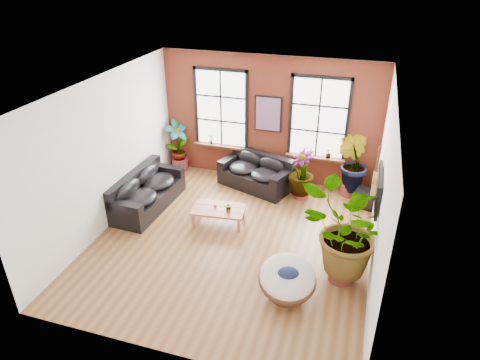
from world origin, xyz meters
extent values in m
cube|color=brown|center=(0.00, 0.00, -0.01)|extent=(6.00, 6.50, 0.02)
cube|color=white|center=(0.00, 0.00, 3.51)|extent=(6.00, 6.50, 0.02)
cube|color=#5C2115|center=(0.00, 3.26, 1.75)|extent=(6.00, 0.02, 3.50)
cube|color=silver|center=(0.00, -3.26, 1.75)|extent=(6.00, 0.02, 3.50)
cube|color=silver|center=(-3.01, 0.00, 1.75)|extent=(0.02, 6.50, 3.50)
cube|color=silver|center=(3.01, 0.00, 1.75)|extent=(0.02, 6.50, 3.50)
cube|color=white|center=(-1.35, 3.20, 1.95)|extent=(1.40, 0.02, 2.10)
cube|color=#3E1E11|center=(-1.35, 3.13, 0.87)|extent=(1.60, 0.22, 0.06)
cube|color=white|center=(1.35, 3.20, 1.95)|extent=(1.40, 0.02, 2.10)
cube|color=#3E1E11|center=(1.35, 3.13, 0.87)|extent=(1.60, 0.22, 0.06)
cube|color=black|center=(-0.17, 2.61, 0.22)|extent=(2.17, 1.56, 0.45)
cube|color=black|center=(-0.05, 2.95, 0.67)|extent=(1.93, 0.88, 0.46)
cube|color=black|center=(-0.98, 2.90, 0.56)|extent=(0.54, 0.98, 0.23)
cube|color=black|center=(0.64, 2.32, 0.56)|extent=(0.54, 0.98, 0.23)
ellipsoid|color=black|center=(-0.54, 2.68, 0.51)|extent=(1.04, 1.03, 0.25)
ellipsoid|color=black|center=(-0.45, 2.94, 0.67)|extent=(0.86, 0.52, 0.44)
ellipsoid|color=black|center=(0.16, 2.43, 0.51)|extent=(1.04, 1.03, 0.25)
ellipsoid|color=black|center=(0.26, 2.69, 0.67)|extent=(0.86, 0.52, 0.44)
cube|color=black|center=(-2.51, 0.78, 0.22)|extent=(1.09, 2.35, 0.45)
cube|color=black|center=(-2.87, 0.80, 0.68)|extent=(0.36, 2.31, 0.46)
cube|color=black|center=(-2.57, -0.25, 0.57)|extent=(0.97, 0.29, 0.24)
cube|color=black|center=(-2.45, 1.81, 0.57)|extent=(0.97, 0.29, 0.24)
ellipsoid|color=black|center=(-2.48, 0.32, 0.51)|extent=(0.86, 1.05, 0.26)
ellipsoid|color=black|center=(-2.76, 0.33, 0.68)|extent=(0.31, 1.02, 0.44)
ellipsoid|color=black|center=(-2.43, 1.23, 0.51)|extent=(0.86, 1.05, 0.26)
ellipsoid|color=black|center=(-2.71, 1.25, 0.68)|extent=(0.31, 1.02, 0.44)
cube|color=#A65C3C|center=(-0.54, 0.60, 0.37)|extent=(1.31, 0.84, 0.05)
cube|color=#3E1E11|center=(-0.52, 0.48, 0.40)|extent=(1.24, 0.14, 0.00)
cube|color=#3E1E11|center=(-0.55, 0.71, 0.40)|extent=(1.24, 0.14, 0.00)
cube|color=#A65C3C|center=(-1.05, 0.25, 0.17)|extent=(0.07, 0.07, 0.35)
cube|color=#A65C3C|center=(0.04, 0.37, 0.17)|extent=(0.07, 0.07, 0.35)
cube|color=#A65C3C|center=(-1.11, 0.82, 0.17)|extent=(0.07, 0.07, 0.35)
cube|color=#A65C3C|center=(-0.02, 0.94, 0.17)|extent=(0.07, 0.07, 0.35)
cylinder|color=#D73557|center=(-0.63, 0.63, 0.44)|extent=(0.08, 0.08, 0.08)
cylinder|color=#4D2C1B|center=(1.53, -1.39, 0.12)|extent=(0.77, 0.77, 0.25)
torus|color=#4D2C1B|center=(1.53, -1.39, 0.42)|extent=(1.33, 1.33, 0.49)
ellipsoid|color=silver|center=(1.53, -1.39, 0.48)|extent=(1.30, 1.34, 0.67)
ellipsoid|color=#151D42|center=(1.55, -1.44, 0.60)|extent=(0.49, 0.43, 0.19)
cube|color=black|center=(0.00, 3.19, 1.95)|extent=(0.74, 0.04, 0.98)
cube|color=#0C7F8C|center=(0.00, 3.16, 1.95)|extent=(0.66, 0.02, 0.90)
cube|color=black|center=(2.95, 0.30, 1.65)|extent=(0.06, 1.25, 0.72)
cube|color=black|center=(2.92, 0.30, 1.65)|extent=(0.01, 1.15, 0.62)
cylinder|color=#B27F4C|center=(2.90, 1.35, 1.13)|extent=(0.09, 0.38, 0.38)
cylinder|color=#B27F4C|center=(2.90, 1.35, 1.38)|extent=(0.09, 0.30, 0.30)
cylinder|color=black|center=(2.90, 1.35, 1.13)|extent=(0.09, 0.11, 0.11)
cube|color=#3E1E11|center=(2.90, 1.35, 1.75)|extent=(0.04, 0.05, 0.55)
cube|color=#3E1E11|center=(2.90, 1.35, 2.07)|extent=(0.06, 0.06, 0.14)
cube|color=black|center=(2.82, 2.43, 0.23)|extent=(0.63, 0.56, 0.45)
cylinder|color=maroon|center=(-2.61, 3.00, 0.17)|extent=(0.54, 0.54, 0.35)
cylinder|color=maroon|center=(2.37, 2.93, 0.18)|extent=(0.55, 0.55, 0.35)
cylinder|color=maroon|center=(2.47, -0.61, 0.18)|extent=(0.61, 0.61, 0.37)
cylinder|color=maroon|center=(1.14, 2.40, 0.16)|extent=(0.55, 0.55, 0.32)
imported|color=#275516|center=(-2.65, 2.97, 0.86)|extent=(0.87, 0.89, 1.41)
imported|color=#275516|center=(2.34, 2.97, 0.92)|extent=(1.09, 1.06, 1.54)
imported|color=#275516|center=(2.46, -0.60, 1.08)|extent=(2.20, 2.18, 1.85)
imported|color=#275516|center=(1.12, 2.38, 0.76)|extent=(0.96, 0.96, 1.23)
imported|color=#275516|center=(-0.25, 0.53, 0.51)|extent=(0.24, 0.22, 0.23)
imported|color=#275516|center=(-1.65, 3.13, 1.04)|extent=(0.17, 0.17, 0.27)
imported|color=#275516|center=(1.70, 3.13, 1.04)|extent=(0.19, 0.19, 0.27)
camera|label=1|loc=(2.49, -7.52, 5.76)|focal=32.00mm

